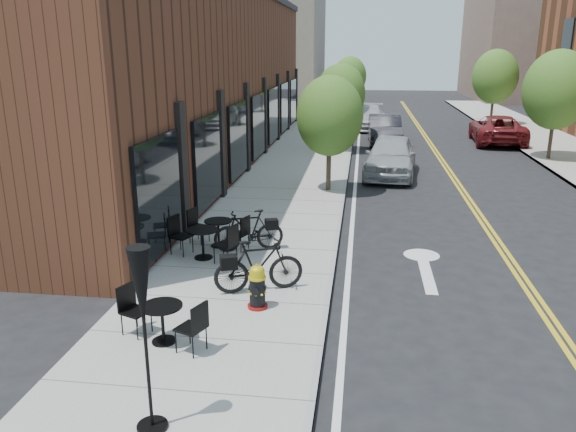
{
  "coord_description": "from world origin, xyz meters",
  "views": [
    {
      "loc": [
        0.5,
        -9.58,
        4.72
      ],
      "look_at": [
        -1.15,
        2.77,
        1.0
      ],
      "focal_mm": 35.0,
      "sensor_mm": 36.0,
      "label": 1
    }
  ],
  "objects_px": {
    "parked_car_b": "(385,130)",
    "parked_car_a": "(391,156)",
    "bistro_set_a": "(162,318)",
    "bicycle_left": "(249,230)",
    "parked_car_c": "(368,117)",
    "bistro_set_c": "(203,239)",
    "fire_hydrant": "(257,287)",
    "bistro_set_b": "(218,229)",
    "parked_car_far": "(497,129)",
    "patio_umbrella": "(142,302)",
    "bicycle_right": "(259,266)"
  },
  "relations": [
    {
      "from": "bicycle_right",
      "to": "parked_car_c",
      "type": "bearing_deg",
      "value": -26.72
    },
    {
      "from": "fire_hydrant",
      "to": "bistro_set_b",
      "type": "distance_m",
      "value": 3.57
    },
    {
      "from": "fire_hydrant",
      "to": "patio_umbrella",
      "type": "relative_size",
      "value": 0.35
    },
    {
      "from": "bistro_set_b",
      "to": "parked_car_a",
      "type": "xyz_separation_m",
      "value": [
        4.47,
        9.07,
        0.23
      ]
    },
    {
      "from": "bistro_set_c",
      "to": "parked_car_c",
      "type": "height_order",
      "value": "parked_car_c"
    },
    {
      "from": "patio_umbrella",
      "to": "parked_car_c",
      "type": "bearing_deg",
      "value": 84.53
    },
    {
      "from": "bicycle_right",
      "to": "bistro_set_c",
      "type": "distance_m",
      "value": 2.27
    },
    {
      "from": "parked_car_a",
      "to": "parked_car_far",
      "type": "distance_m",
      "value": 10.45
    },
    {
      "from": "bicycle_left",
      "to": "parked_car_a",
      "type": "bearing_deg",
      "value": 138.59
    },
    {
      "from": "fire_hydrant",
      "to": "bistro_set_a",
      "type": "bearing_deg",
      "value": -129.79
    },
    {
      "from": "bistro_set_b",
      "to": "parked_car_b",
      "type": "bearing_deg",
      "value": 95.37
    },
    {
      "from": "bistro_set_b",
      "to": "bicycle_right",
      "type": "bearing_deg",
      "value": -39.23
    },
    {
      "from": "patio_umbrella",
      "to": "parked_car_a",
      "type": "xyz_separation_m",
      "value": [
        3.6,
        15.85,
        -1.08
      ]
    },
    {
      "from": "parked_car_b",
      "to": "parked_car_far",
      "type": "xyz_separation_m",
      "value": [
        5.8,
        1.11,
        -0.02
      ]
    },
    {
      "from": "parked_car_c",
      "to": "parked_car_far",
      "type": "height_order",
      "value": "parked_car_far"
    },
    {
      "from": "bicycle_left",
      "to": "bicycle_right",
      "type": "distance_m",
      "value": 2.35
    },
    {
      "from": "bicycle_right",
      "to": "parked_car_far",
      "type": "bearing_deg",
      "value": -45.19
    },
    {
      "from": "parked_car_far",
      "to": "bicycle_left",
      "type": "bearing_deg",
      "value": 66.02
    },
    {
      "from": "bistro_set_b",
      "to": "bicycle_left",
      "type": "bearing_deg",
      "value": 5.45
    },
    {
      "from": "bistro_set_a",
      "to": "parked_car_a",
      "type": "bearing_deg",
      "value": 95.12
    },
    {
      "from": "parked_car_b",
      "to": "parked_car_c",
      "type": "xyz_separation_m",
      "value": [
        -0.8,
        5.82,
        -0.04
      ]
    },
    {
      "from": "bistro_set_a",
      "to": "parked_car_far",
      "type": "xyz_separation_m",
      "value": [
        10.0,
        22.43,
        0.18
      ]
    },
    {
      "from": "fire_hydrant",
      "to": "bistro_set_b",
      "type": "relative_size",
      "value": 0.54
    },
    {
      "from": "fire_hydrant",
      "to": "parked_car_far",
      "type": "bearing_deg",
      "value": 69.08
    },
    {
      "from": "fire_hydrant",
      "to": "bistro_set_c",
      "type": "relative_size",
      "value": 0.5
    },
    {
      "from": "parked_car_b",
      "to": "parked_car_a",
      "type": "bearing_deg",
      "value": -91.62
    },
    {
      "from": "patio_umbrella",
      "to": "parked_car_a",
      "type": "relative_size",
      "value": 0.53
    },
    {
      "from": "bicycle_left",
      "to": "bistro_set_c",
      "type": "bearing_deg",
      "value": -75.26
    },
    {
      "from": "patio_umbrella",
      "to": "parked_car_b",
      "type": "height_order",
      "value": "patio_umbrella"
    },
    {
      "from": "bicycle_left",
      "to": "parked_car_c",
      "type": "relative_size",
      "value": 0.34
    },
    {
      "from": "bistro_set_a",
      "to": "parked_car_b",
      "type": "relative_size",
      "value": 0.35
    },
    {
      "from": "fire_hydrant",
      "to": "parked_car_b",
      "type": "xyz_separation_m",
      "value": [
        2.91,
        19.86,
        0.22
      ]
    },
    {
      "from": "parked_car_b",
      "to": "bicycle_right",
      "type": "bearing_deg",
      "value": -100.59
    },
    {
      "from": "bicycle_right",
      "to": "parked_car_a",
      "type": "relative_size",
      "value": 0.39
    },
    {
      "from": "bistro_set_a",
      "to": "parked_car_c",
      "type": "distance_m",
      "value": 27.35
    },
    {
      "from": "bistro_set_a",
      "to": "parked_car_far",
      "type": "bearing_deg",
      "value": 88.09
    },
    {
      "from": "bicycle_right",
      "to": "parked_car_c",
      "type": "relative_size",
      "value": 0.36
    },
    {
      "from": "bistro_set_b",
      "to": "parked_car_far",
      "type": "xyz_separation_m",
      "value": [
        10.27,
        17.76,
        0.19
      ]
    },
    {
      "from": "bistro_set_a",
      "to": "parked_car_b",
      "type": "bearing_deg",
      "value": 100.97
    },
    {
      "from": "bistro_set_b",
      "to": "parked_car_far",
      "type": "distance_m",
      "value": 20.52
    },
    {
      "from": "parked_car_c",
      "to": "parked_car_a",
      "type": "bearing_deg",
      "value": -84.29
    },
    {
      "from": "bistro_set_c",
      "to": "parked_car_c",
      "type": "xyz_separation_m",
      "value": [
        3.81,
        23.32,
        0.13
      ]
    },
    {
      "from": "bicycle_right",
      "to": "bistro_set_a",
      "type": "bearing_deg",
      "value": 130.14
    },
    {
      "from": "bistro_set_a",
      "to": "parked_car_far",
      "type": "relative_size",
      "value": 0.3
    },
    {
      "from": "bicycle_left",
      "to": "fire_hydrant",
      "type": "bearing_deg",
      "value": -5.47
    },
    {
      "from": "bicycle_right",
      "to": "parked_car_a",
      "type": "height_order",
      "value": "parked_car_a"
    },
    {
      "from": "bistro_set_c",
      "to": "parked_car_a",
      "type": "relative_size",
      "value": 0.37
    },
    {
      "from": "bistro_set_a",
      "to": "bistro_set_c",
      "type": "height_order",
      "value": "bistro_set_c"
    },
    {
      "from": "parked_car_a",
      "to": "parked_car_b",
      "type": "relative_size",
      "value": 1.01
    },
    {
      "from": "fire_hydrant",
      "to": "patio_umbrella",
      "type": "bearing_deg",
      "value": -99.25
    }
  ]
}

